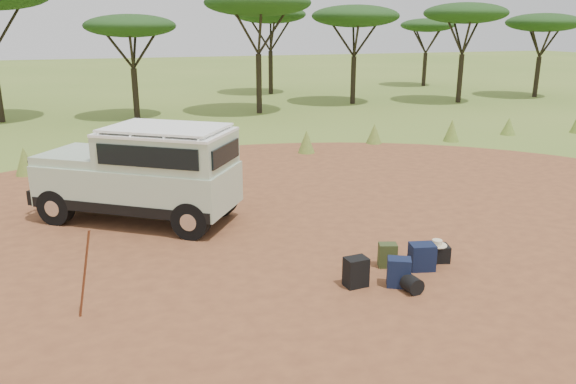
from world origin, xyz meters
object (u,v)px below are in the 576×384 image
object	(u,v)px
walking_staff	(84,274)
duffel_navy	(422,257)
safari_vehicle	(143,175)
backpack_olive	(387,255)
backpack_black	(356,272)
backpack_navy	(399,272)
hard_case	(436,253)

from	to	relation	value
walking_staff	duffel_navy	world-z (taller)	walking_staff
safari_vehicle	backpack_olive	distance (m)	5.78
walking_staff	duffel_navy	distance (m)	5.81
safari_vehicle	backpack_olive	world-z (taller)	safari_vehicle
backpack_black	duffel_navy	bearing A→B (deg)	4.61
walking_staff	backpack_black	size ratio (longest dim) A/B	2.81
safari_vehicle	backpack_navy	world-z (taller)	safari_vehicle
backpack_olive	backpack_navy	bearing A→B (deg)	-86.73
duffel_navy	walking_staff	bearing A→B (deg)	-168.31
backpack_navy	duffel_navy	size ratio (longest dim) A/B	1.03
walking_staff	hard_case	xyz separation A→B (m)	(6.25, 0.12, -0.56)
safari_vehicle	backpack_black	distance (m)	5.63
walking_staff	backpack_black	distance (m)	4.39
walking_staff	backpack_olive	bearing A→B (deg)	-59.26
safari_vehicle	backpack_olive	xyz separation A→B (m)	(3.99, -4.10, -0.84)
walking_staff	hard_case	distance (m)	6.28
backpack_olive	hard_case	xyz separation A→B (m)	(1.00, -0.08, -0.07)
hard_case	duffel_navy	bearing A→B (deg)	-137.93
backpack_olive	hard_case	distance (m)	1.00
backpack_navy	duffel_navy	distance (m)	0.88
backpack_navy	hard_case	world-z (taller)	backpack_navy
safari_vehicle	hard_case	distance (m)	6.57
walking_staff	backpack_navy	bearing A→B (deg)	-68.01
walking_staff	backpack_navy	size ratio (longest dim) A/B	2.87
backpack_black	duffel_navy	size ratio (longest dim) A/B	1.05
duffel_navy	backpack_olive	bearing A→B (deg)	162.66
safari_vehicle	hard_case	world-z (taller)	safari_vehicle
backpack_black	walking_staff	bearing A→B (deg)	170.96
walking_staff	backpack_navy	xyz separation A→B (m)	(5.04, -0.58, -0.47)
backpack_black	safari_vehicle	bearing A→B (deg)	119.09
backpack_navy	walking_staff	bearing A→B (deg)	-160.35
safari_vehicle	backpack_black	world-z (taller)	safari_vehicle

